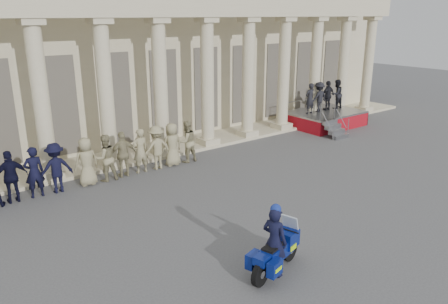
% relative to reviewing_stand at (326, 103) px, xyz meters
% --- Properties ---
extents(ground, '(90.00, 90.00, 0.00)m').
position_rel_reviewing_stand_xyz_m(ground, '(-12.00, -7.29, -1.39)').
color(ground, '#48484B').
rests_on(ground, ground).
extents(building, '(40.00, 12.50, 9.00)m').
position_rel_reviewing_stand_xyz_m(building, '(-12.00, 7.46, 3.14)').
color(building, '#C5B893').
rests_on(building, ground).
extents(officer_rank, '(15.09, 0.73, 1.92)m').
position_rel_reviewing_stand_xyz_m(officer_rank, '(-17.33, -0.66, -0.43)').
color(officer_rank, black).
rests_on(officer_rank, ground).
extents(reviewing_stand, '(4.30, 4.11, 2.64)m').
position_rel_reviewing_stand_xyz_m(reviewing_stand, '(0.00, 0.00, 0.00)').
color(reviewing_stand, gray).
rests_on(reviewing_stand, ground).
extents(motorcycle, '(2.08, 1.10, 1.36)m').
position_rel_reviewing_stand_xyz_m(motorcycle, '(-13.26, -9.56, -0.80)').
color(motorcycle, black).
rests_on(motorcycle, ground).
extents(rider, '(0.62, 0.78, 1.97)m').
position_rel_reviewing_stand_xyz_m(rider, '(-13.37, -9.60, -0.41)').
color(rider, black).
rests_on(rider, ground).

